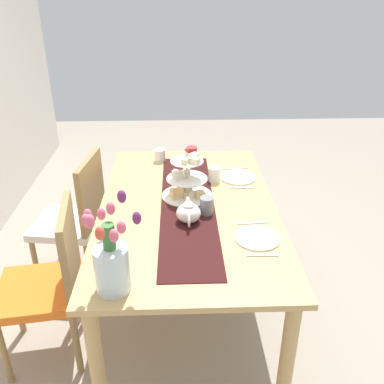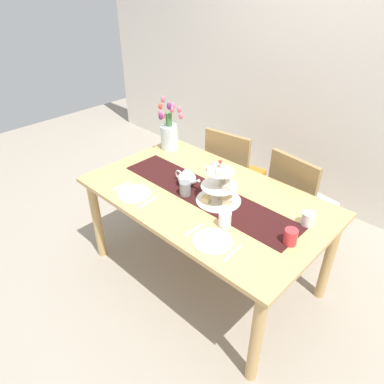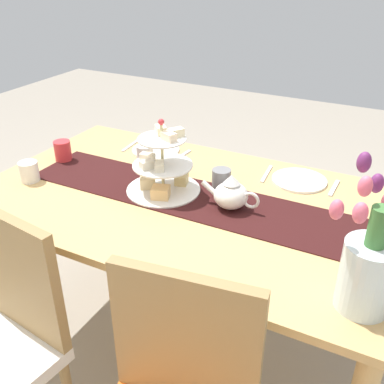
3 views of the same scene
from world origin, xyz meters
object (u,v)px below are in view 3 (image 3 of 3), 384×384
object	(u,v)px
cream_jug	(29,171)
dining_table	(188,218)
dinner_plate_right	(156,150)
tiered_cake_stand	(162,170)
dinner_plate_left	(299,180)
tulip_vase	(370,264)
teapot	(231,194)
knife_right	(131,145)
knife_left	(267,174)
mug_grey	(221,180)
fork_left	(334,188)
fork_right	(182,156)
mug_white_text	(145,155)
mug_orange	(63,151)

from	to	relation	value
cream_jug	dining_table	bearing A→B (deg)	-165.04
dinner_plate_right	tiered_cake_stand	bearing A→B (deg)	125.02
tiered_cake_stand	dinner_plate_left	size ratio (longest dim) A/B	1.32
tulip_vase	dinner_plate_right	xyz separation A→B (m)	(1.07, -0.67, -0.14)
teapot	knife_right	xyz separation A→B (m)	(0.68, -0.34, -0.06)
tiered_cake_stand	knife_left	xyz separation A→B (m)	(-0.33, -0.34, -0.09)
cream_jug	mug_grey	xyz separation A→B (m)	(-0.76, -0.28, 0.01)
dinner_plate_left	mug_grey	distance (m)	0.35
fork_left	knife_right	bearing A→B (deg)	0.00
dining_table	tiered_cake_stand	distance (m)	0.22
knife_left	mug_grey	xyz separation A→B (m)	(0.11, 0.24, 0.05)
fork_right	knife_right	xyz separation A→B (m)	(0.29, 0.00, 0.00)
mug_white_text	mug_orange	world-z (taller)	same
tulip_vase	fork_left	bearing A→B (deg)	-72.56
teapot	fork_left	size ratio (longest dim) A/B	1.59
dinner_plate_left	fork_left	size ratio (longest dim) A/B	1.53
knife_left	mug_orange	world-z (taller)	mug_orange
tiered_cake_stand	tulip_vase	world-z (taller)	tulip_vase
fork_right	knife_right	bearing A→B (deg)	0.00
cream_jug	mug_grey	bearing A→B (deg)	-159.84
dinner_plate_right	mug_grey	bearing A→B (deg)	152.41
mug_grey	teapot	bearing A→B (deg)	129.96
dinner_plate_right	mug_white_text	xyz separation A→B (m)	(-0.04, 0.16, 0.04)
fork_right	fork_left	bearing A→B (deg)	180.00
cream_jug	knife_left	bearing A→B (deg)	-149.44
tulip_vase	cream_jug	xyz separation A→B (m)	(1.37, -0.15, -0.10)
mug_grey	tulip_vase	bearing A→B (deg)	144.99
dinner_plate_left	dinner_plate_right	bearing A→B (deg)	0.00
dining_table	tulip_vase	xyz separation A→B (m)	(-0.71, 0.33, 0.24)
dinner_plate_right	knife_right	bearing A→B (deg)	0.00
dining_table	fork_left	xyz separation A→B (m)	(-0.50, -0.34, 0.10)
tiered_cake_stand	mug_grey	xyz separation A→B (m)	(-0.21, -0.11, -0.04)
cream_jug	mug_grey	world-z (taller)	mug_grey
tiered_cake_stand	fork_right	size ratio (longest dim) A/B	2.03
dining_table	dinner_plate_left	xyz separation A→B (m)	(-0.35, -0.34, 0.10)
cream_jug	dinner_plate_left	xyz separation A→B (m)	(-1.02, -0.52, -0.04)
tulip_vase	mug_white_text	distance (m)	1.15
tulip_vase	knife_left	size ratio (longest dim) A/B	2.52
teapot	tulip_vase	bearing A→B (deg)	148.18
dining_table	tulip_vase	size ratio (longest dim) A/B	3.92
dining_table	dinner_plate_right	bearing A→B (deg)	-43.51
tiered_cake_stand	knife_right	bearing A→B (deg)	-41.67
knife_right	mug_white_text	bearing A→B (deg)	139.59
dining_table	mug_grey	size ratio (longest dim) A/B	17.66
mug_grey	knife_left	bearing A→B (deg)	-115.49
fork_right	mug_orange	xyz separation A→B (m)	(0.47, 0.29, 0.04)
teapot	mug_white_text	bearing A→B (deg)	-19.83
dinner_plate_right	mug_grey	distance (m)	0.51
dining_table	dinner_plate_right	xyz separation A→B (m)	(0.36, -0.34, 0.10)
dinner_plate_left	mug_orange	xyz separation A→B (m)	(1.03, 0.29, 0.04)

